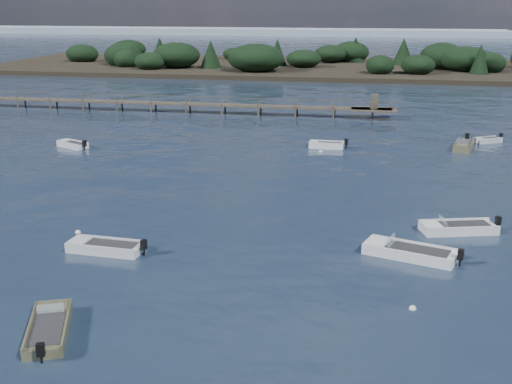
% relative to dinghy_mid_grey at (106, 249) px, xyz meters
% --- Properties ---
extents(ground, '(400.00, 400.00, 0.00)m').
position_rel_dinghy_mid_grey_xyz_m(ground, '(9.09, 54.85, -0.14)').
color(ground, '#152032').
rests_on(ground, ground).
extents(dinghy_mid_grey, '(4.27, 1.71, 1.07)m').
position_rel_dinghy_mid_grey_xyz_m(dinghy_mid_grey, '(0.00, 0.00, 0.00)').
color(dinghy_mid_grey, silver).
rests_on(dinghy_mid_grey, ground).
extents(dinghy_mid_white_a, '(4.99, 3.04, 1.15)m').
position_rel_dinghy_mid_grey_xyz_m(dinghy_mid_white_a, '(15.52, 2.27, 0.00)').
color(dinghy_mid_white_a, silver).
rests_on(dinghy_mid_white_a, ground).
extents(dinghy_mid_white_b, '(4.59, 2.67, 1.12)m').
position_rel_dinghy_mid_grey_xyz_m(dinghy_mid_white_b, '(18.36, 6.55, 0.00)').
color(dinghy_mid_white_b, silver).
rests_on(dinghy_mid_white_b, ground).
extents(tender_far_white, '(3.41, 1.31, 1.16)m').
position_rel_dinghy_mid_grey_xyz_m(tender_far_white, '(9.22, 26.86, 0.02)').
color(tender_far_white, silver).
rests_on(tender_far_white, ground).
extents(dinghy_near_olive, '(2.83, 4.32, 1.05)m').
position_rel_dinghy_mid_grey_xyz_m(dinghy_near_olive, '(1.34, -8.51, -0.01)').
color(dinghy_near_olive, '#676445').
rests_on(dinghy_near_olive, ground).
extents(tender_far_grey_b, '(2.81, 2.17, 0.99)m').
position_rel_dinghy_mid_grey_xyz_m(tender_far_grey_b, '(23.64, 31.94, -0.01)').
color(tender_far_grey_b, silver).
rests_on(tender_far_grey_b, ground).
extents(dinghy_extra_a, '(2.29, 4.50, 1.28)m').
position_rel_dinghy_mid_grey_xyz_m(dinghy_extra_a, '(21.17, 28.90, 0.03)').
color(dinghy_extra_a, '#676445').
rests_on(dinghy_extra_a, ground).
extents(tender_far_grey, '(3.34, 2.45, 1.09)m').
position_rel_dinghy_mid_grey_xyz_m(tender_far_grey, '(-13.10, 22.84, 0.01)').
color(tender_far_grey, silver).
rests_on(tender_far_grey, ground).
extents(buoy_b, '(0.32, 0.32, 0.32)m').
position_rel_dinghy_mid_grey_xyz_m(buoy_b, '(15.45, -3.68, -0.14)').
color(buoy_b, silver).
rests_on(buoy_b, ground).
extents(buoy_c, '(0.32, 0.32, 0.32)m').
position_rel_dinghy_mid_grey_xyz_m(buoy_c, '(-2.70, 2.35, -0.14)').
color(buoy_c, silver).
rests_on(buoy_c, ground).
extents(buoy_e, '(0.32, 0.32, 0.32)m').
position_rel_dinghy_mid_grey_xyz_m(buoy_e, '(8.86, 25.12, -0.14)').
color(buoy_e, silver).
rests_on(buoy_e, ground).
extents(jetty, '(64.50, 3.20, 3.40)m').
position_rel_dinghy_mid_grey_xyz_m(jetty, '(-12.66, 42.84, 0.84)').
color(jetty, '#4C4337').
rests_on(jetty, ground).
extents(far_headland, '(190.00, 40.00, 5.80)m').
position_rel_dinghy_mid_grey_xyz_m(far_headland, '(34.09, 94.85, 1.82)').
color(far_headland, black).
rests_on(far_headland, ground).
extents(distant_haze, '(280.00, 20.00, 2.40)m').
position_rel_dinghy_mid_grey_xyz_m(distant_haze, '(-80.91, 224.85, -0.14)').
color(distant_haze, '#8A9CAB').
rests_on(distant_haze, ground).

